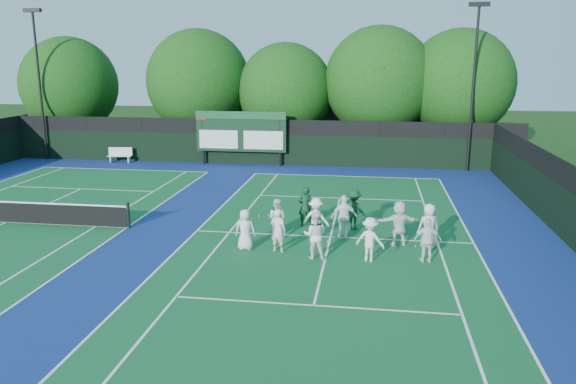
# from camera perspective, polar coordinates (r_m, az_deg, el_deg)

# --- Properties ---
(ground) EXTENTS (120.00, 120.00, 0.00)m
(ground) POSITION_cam_1_polar(r_m,az_deg,el_deg) (21.40, 4.13, -5.42)
(ground) COLOR #15360E
(ground) RESTS_ON ground
(court_apron) EXTENTS (34.00, 32.00, 0.01)m
(court_apron) POSITION_cam_1_polar(r_m,az_deg,el_deg) (23.51, -10.44, -3.86)
(court_apron) COLOR navy
(court_apron) RESTS_ON ground
(near_court) EXTENTS (11.05, 23.85, 0.01)m
(near_court) POSITION_cam_1_polar(r_m,az_deg,el_deg) (22.34, 4.33, -4.58)
(near_court) COLOR #12592B
(near_court) RESTS_ON ground
(left_court) EXTENTS (11.05, 23.85, 0.01)m
(left_court) POSITION_cam_1_polar(r_m,az_deg,el_deg) (27.13, -26.67, -2.75)
(left_court) COLOR #12592B
(left_court) RESTS_ON ground
(back_fence) EXTENTS (34.00, 0.08, 3.00)m
(back_fence) POSITION_cam_1_polar(r_m,az_deg,el_deg) (37.38, -3.14, 4.88)
(back_fence) COLOR black
(back_fence) RESTS_ON ground
(divider_fence_right) EXTENTS (0.08, 32.00, 3.00)m
(divider_fence_right) POSITION_cam_1_polar(r_m,az_deg,el_deg) (23.18, 27.19, -1.93)
(divider_fence_right) COLOR black
(divider_fence_right) RESTS_ON ground
(scoreboard) EXTENTS (6.00, 0.21, 3.55)m
(scoreboard) POSITION_cam_1_polar(r_m,az_deg,el_deg) (37.08, -4.83, 6.08)
(scoreboard) COLOR black
(scoreboard) RESTS_ON ground
(clubhouse) EXTENTS (18.00, 6.00, 4.00)m
(clubhouse) POSITION_cam_1_polar(r_m,az_deg,el_deg) (44.61, 4.01, 7.09)
(clubhouse) COLOR #525256
(clubhouse) RESTS_ON ground
(light_pole_left) EXTENTS (1.20, 0.30, 10.12)m
(light_pole_left) POSITION_cam_1_polar(r_m,az_deg,el_deg) (42.35, -24.06, 11.48)
(light_pole_left) COLOR black
(light_pole_left) RESTS_ON ground
(light_pole_right) EXTENTS (1.20, 0.30, 10.12)m
(light_pole_right) POSITION_cam_1_polar(r_m,az_deg,el_deg) (36.41, 18.43, 11.82)
(light_pole_right) COLOR black
(light_pole_right) RESTS_ON ground
(tennis_net) EXTENTS (11.30, 0.10, 1.10)m
(tennis_net) POSITION_cam_1_polar(r_m,az_deg,el_deg) (27.01, -26.78, -1.77)
(tennis_net) COLOR black
(tennis_net) RESTS_ON ground
(bench) EXTENTS (1.64, 0.65, 1.01)m
(bench) POSITION_cam_1_polar(r_m,az_deg,el_deg) (39.88, -16.69, 3.69)
(bench) COLOR silver
(bench) RESTS_ON ground
(tree_a) EXTENTS (7.11, 7.11, 8.51)m
(tree_a) POSITION_cam_1_polar(r_m,az_deg,el_deg) (45.65, -21.08, 9.87)
(tree_a) COLOR #321E0D
(tree_a) RESTS_ON ground
(tree_b) EXTENTS (7.45, 7.45, 8.99)m
(tree_b) POSITION_cam_1_polar(r_m,az_deg,el_deg) (41.68, -8.84, 10.76)
(tree_b) COLOR #321E0D
(tree_b) RESTS_ON ground
(tree_c) EXTENTS (6.72, 6.72, 8.03)m
(tree_c) POSITION_cam_1_polar(r_m,az_deg,el_deg) (40.29, -0.01, 10.00)
(tree_c) COLOR #321E0D
(tree_c) RESTS_ON ground
(tree_d) EXTENTS (7.56, 7.56, 9.13)m
(tree_d) POSITION_cam_1_polar(r_m,az_deg,el_deg) (39.82, 9.48, 10.73)
(tree_d) COLOR #321E0D
(tree_d) RESTS_ON ground
(tree_e) EXTENTS (7.25, 7.25, 8.90)m
(tree_e) POSITION_cam_1_polar(r_m,az_deg,el_deg) (40.26, 17.23, 10.25)
(tree_e) COLOR #321E0D
(tree_e) RESTS_ON ground
(tennis_ball_0) EXTENTS (0.07, 0.07, 0.07)m
(tennis_ball_0) POSITION_cam_1_polar(r_m,az_deg,el_deg) (22.10, -4.16, -4.71)
(tennis_ball_0) COLOR #AFC817
(tennis_ball_0) RESTS_ON ground
(tennis_ball_1) EXTENTS (0.07, 0.07, 0.07)m
(tennis_ball_1) POSITION_cam_1_polar(r_m,az_deg,el_deg) (21.73, 4.05, -5.03)
(tennis_ball_1) COLOR #AFC817
(tennis_ball_1) RESTS_ON ground
(tennis_ball_2) EXTENTS (0.07, 0.07, 0.07)m
(tennis_ball_2) POSITION_cam_1_polar(r_m,az_deg,el_deg) (21.69, 12.83, -5.38)
(tennis_ball_2) COLOR #AFC817
(tennis_ball_2) RESTS_ON ground
(tennis_ball_3) EXTENTS (0.07, 0.07, 0.07)m
(tennis_ball_3) POSITION_cam_1_polar(r_m,az_deg,el_deg) (25.12, -2.96, -2.46)
(tennis_ball_3) COLOR #AFC817
(tennis_ball_3) RESTS_ON ground
(tennis_ball_4) EXTENTS (0.07, 0.07, 0.07)m
(tennis_ball_4) POSITION_cam_1_polar(r_m,az_deg,el_deg) (24.71, 6.09, -2.79)
(tennis_ball_4) COLOR #AFC817
(tennis_ball_4) RESTS_ON ground
(tennis_ball_5) EXTENTS (0.07, 0.07, 0.07)m
(tennis_ball_5) POSITION_cam_1_polar(r_m,az_deg,el_deg) (20.38, 13.27, -6.63)
(tennis_ball_5) COLOR #AFC817
(tennis_ball_5) RESTS_ON ground
(player_front_0) EXTENTS (0.78, 0.54, 1.52)m
(player_front_0) POSITION_cam_1_polar(r_m,az_deg,el_deg) (20.76, -4.38, -3.82)
(player_front_0) COLOR white
(player_front_0) RESTS_ON ground
(player_front_1) EXTENTS (0.67, 0.53, 1.63)m
(player_front_1) POSITION_cam_1_polar(r_m,az_deg,el_deg) (20.42, -1.01, -3.91)
(player_front_1) COLOR silver
(player_front_1) RESTS_ON ground
(player_front_2) EXTENTS (0.85, 0.67, 1.72)m
(player_front_2) POSITION_cam_1_polar(r_m,az_deg,el_deg) (19.76, 2.76, -4.39)
(player_front_2) COLOR white
(player_front_2) RESTS_ON ground
(player_front_3) EXTENTS (1.14, 0.86, 1.57)m
(player_front_3) POSITION_cam_1_polar(r_m,az_deg,el_deg) (19.71, 8.33, -4.79)
(player_front_3) COLOR white
(player_front_3) RESTS_ON ground
(player_front_4) EXTENTS (0.95, 0.44, 1.59)m
(player_front_4) POSITION_cam_1_polar(r_m,az_deg,el_deg) (19.98, 14.00, -4.78)
(player_front_4) COLOR white
(player_front_4) RESTS_ON ground
(player_back_0) EXTENTS (0.92, 0.80, 1.59)m
(player_back_0) POSITION_cam_1_polar(r_m,az_deg,el_deg) (21.99, -1.16, -2.69)
(player_back_0) COLOR white
(player_back_0) RESTS_ON ground
(player_back_1) EXTENTS (1.14, 0.80, 1.61)m
(player_back_1) POSITION_cam_1_polar(r_m,az_deg,el_deg) (21.98, 2.86, -2.68)
(player_back_1) COLOR white
(player_back_1) RESTS_ON ground
(player_back_2) EXTENTS (1.09, 0.65, 1.74)m
(player_back_2) POSITION_cam_1_polar(r_m,az_deg,el_deg) (22.01, 5.71, -2.54)
(player_back_2) COLOR white
(player_back_2) RESTS_ON ground
(player_back_3) EXTENTS (1.68, 0.87, 1.73)m
(player_back_3) POSITION_cam_1_polar(r_m,az_deg,el_deg) (21.53, 11.21, -3.12)
(player_back_3) COLOR white
(player_back_3) RESTS_ON ground
(player_back_4) EXTENTS (0.95, 0.77, 1.69)m
(player_back_4) POSITION_cam_1_polar(r_m,az_deg,el_deg) (21.48, 14.10, -3.37)
(player_back_4) COLOR silver
(player_back_4) RESTS_ON ground
(coach_left) EXTENTS (0.71, 0.58, 1.69)m
(coach_left) POSITION_cam_1_polar(r_m,az_deg,el_deg) (23.52, 1.76, -1.49)
(coach_left) COLOR #0F3720
(coach_left) RESTS_ON ground
(coach_right) EXTENTS (1.24, 0.95, 1.69)m
(coach_right) POSITION_cam_1_polar(r_m,az_deg,el_deg) (23.17, 6.70, -1.81)
(coach_right) COLOR #103B1E
(coach_right) RESTS_ON ground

